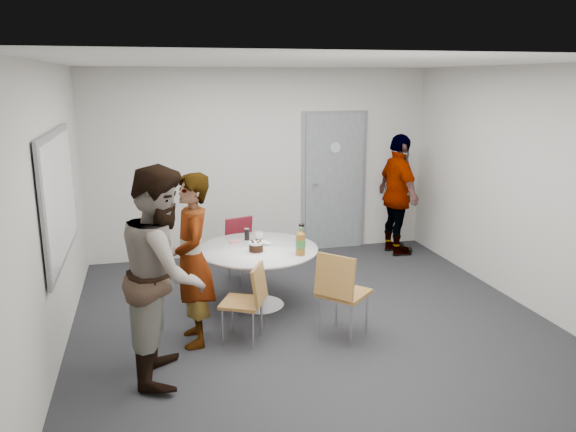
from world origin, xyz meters
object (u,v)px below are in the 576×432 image
object	(u,v)px
door	(334,182)
person_left	(164,273)
whiteboard	(59,196)
chair_near_right	(340,287)
chair_near_left	(249,296)
person_main	(192,260)
person_right	(398,195)
table	(261,256)
chair_far	(242,243)

from	to	relation	value
door	person_left	bearing A→B (deg)	-128.92
whiteboard	chair_near_right	xyz separation A→B (m)	(2.61, -0.75, -0.90)
chair_near_left	person_main	bearing A→B (deg)	101.45
door	person_right	size ratio (longest dim) A/B	1.19
table	chair_far	bearing A→B (deg)	93.33
table	door	bearing A→B (deg)	52.59
person_main	person_right	size ratio (longest dim) A/B	0.95
whiteboard	person_main	size ratio (longest dim) A/B	1.12
table	chair_near_left	distance (m)	0.90
person_main	person_left	xyz separation A→B (m)	(-0.28, -0.54, 0.09)
chair_near_right	person_main	distance (m)	1.46
person_main	door	bearing A→B (deg)	137.66
chair_far	person_right	size ratio (longest dim) A/B	0.46
table	chair_far	size ratio (longest dim) A/B	1.64
table	chair_far	xyz separation A→B (m)	(-0.05, 0.92, -0.11)
table	person_left	world-z (taller)	person_left
person_left	person_right	distance (m)	4.40
person_left	person_right	bearing A→B (deg)	-44.00
person_left	person_right	world-z (taller)	person_left
chair_near_right	person_main	world-z (taller)	person_main
door	person_main	distance (m)	3.61
person_main	chair_near_left	bearing A→B (deg)	73.72
chair_near_left	chair_far	size ratio (longest dim) A/B	0.97
door	chair_near_left	distance (m)	3.44
chair_far	person_main	world-z (taller)	person_main
whiteboard	chair_near_left	world-z (taller)	whiteboard
door	person_left	world-z (taller)	door
chair_far	person_left	size ratio (longest dim) A/B	0.44
table	person_main	bearing A→B (deg)	-139.09
whiteboard	person_right	bearing A→B (deg)	21.81
door	whiteboard	world-z (taller)	door
table	person_main	xyz separation A→B (m)	(-0.81, -0.70, 0.24)
door	person_left	size ratio (longest dim) A/B	1.13
whiteboard	chair_near_left	xyz separation A→B (m)	(1.73, -0.58, -0.97)
table	chair_far	world-z (taller)	table
table	chair_near_left	bearing A→B (deg)	-108.65
person_main	chair_near_right	bearing A→B (deg)	76.28
chair_near_right	person_left	world-z (taller)	person_left
whiteboard	chair_far	size ratio (longest dim) A/B	2.32
chair_near_left	whiteboard	bearing A→B (deg)	97.72
door	whiteboard	bearing A→B (deg)	-147.34
door	table	size ratio (longest dim) A/B	1.58
chair_near_right	person_left	distance (m)	1.74
chair_near_right	chair_far	world-z (taller)	chair_near_right
person_main	person_right	xyz separation A→B (m)	(3.17, 2.19, 0.04)
door	table	bearing A→B (deg)	-127.41
chair_far	person_main	size ratio (longest dim) A/B	0.48
table	chair_near_right	distance (m)	1.17
person_right	chair_far	bearing A→B (deg)	100.33
chair_near_left	person_right	xyz separation A→B (m)	(2.64, 2.33, 0.41)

